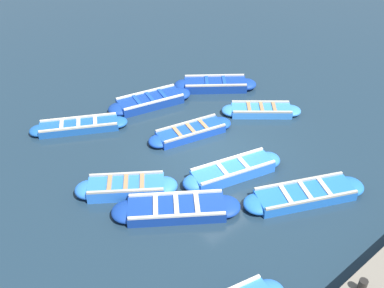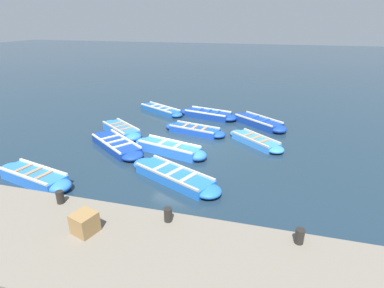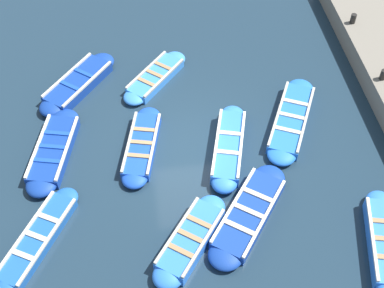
{
  "view_description": "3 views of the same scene",
  "coord_description": "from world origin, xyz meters",
  "px_view_note": "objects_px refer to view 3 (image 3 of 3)",
  "views": [
    {
      "loc": [
        8.69,
        -8.48,
        9.53
      ],
      "look_at": [
        -0.78,
        -0.45,
        0.31
      ],
      "focal_mm": 42.0,
      "sensor_mm": 36.0,
      "label": 1
    },
    {
      "loc": [
        12.1,
        3.61,
        5.31
      ],
      "look_at": [
        0.45,
        0.54,
        0.25
      ],
      "focal_mm": 28.0,
      "sensor_mm": 36.0,
      "label": 2
    },
    {
      "loc": [
        -1.36,
        -10.6,
        12.58
      ],
      "look_at": [
        -0.04,
        -0.21,
        0.42
      ],
      "focal_mm": 50.0,
      "sensor_mm": 36.0,
      "label": 3
    }
  ],
  "objects_px": {
    "boat_broadside": "(38,239)",
    "boat_inner_gap": "(291,120)",
    "boat_stern_in": "(155,77)",
    "bollard_mid_south": "(383,75)",
    "boat_mid_row": "(249,214)",
    "bollard_south": "(353,19)",
    "boat_near_quay": "(78,84)",
    "boat_alongside": "(190,240)",
    "boat_far_corner": "(142,146)",
    "boat_centre": "(229,147)",
    "boat_bow_out": "(54,151)"
  },
  "relations": [
    {
      "from": "bollard_south",
      "to": "boat_alongside",
      "type": "bearing_deg",
      "value": -131.19
    },
    {
      "from": "boat_mid_row",
      "to": "bollard_south",
      "type": "xyz_separation_m",
      "value": [
        5.23,
        7.28,
        0.76
      ]
    },
    {
      "from": "boat_centre",
      "to": "boat_inner_gap",
      "type": "bearing_deg",
      "value": 22.53
    },
    {
      "from": "boat_bow_out",
      "to": "boat_stern_in",
      "type": "relative_size",
      "value": 1.27
    },
    {
      "from": "boat_bow_out",
      "to": "boat_stern_in",
      "type": "xyz_separation_m",
      "value": [
        3.33,
        2.93,
        -0.03
      ]
    },
    {
      "from": "boat_near_quay",
      "to": "boat_alongside",
      "type": "bearing_deg",
      "value": -65.08
    },
    {
      "from": "boat_near_quay",
      "to": "bollard_south",
      "type": "height_order",
      "value": "bollard_south"
    },
    {
      "from": "boat_mid_row",
      "to": "boat_near_quay",
      "type": "height_order",
      "value": "boat_near_quay"
    },
    {
      "from": "boat_stern_in",
      "to": "bollard_mid_south",
      "type": "relative_size",
      "value": 8.14
    },
    {
      "from": "bollard_south",
      "to": "boat_bow_out",
      "type": "bearing_deg",
      "value": -158.08
    },
    {
      "from": "boat_broadside",
      "to": "boat_inner_gap",
      "type": "bearing_deg",
      "value": 23.64
    },
    {
      "from": "boat_inner_gap",
      "to": "bollard_mid_south",
      "type": "xyz_separation_m",
      "value": [
        3.17,
        0.89,
        0.76
      ]
    },
    {
      "from": "boat_mid_row",
      "to": "boat_broadside",
      "type": "height_order",
      "value": "boat_mid_row"
    },
    {
      "from": "boat_alongside",
      "to": "boat_near_quay",
      "type": "bearing_deg",
      "value": 114.92
    },
    {
      "from": "boat_alongside",
      "to": "bollard_south",
      "type": "xyz_separation_m",
      "value": [
        6.92,
        7.9,
        0.73
      ]
    },
    {
      "from": "boat_far_corner",
      "to": "bollard_south",
      "type": "xyz_separation_m",
      "value": [
        7.98,
        4.41,
        0.78
      ]
    },
    {
      "from": "boat_near_quay",
      "to": "boat_far_corner",
      "type": "distance_m",
      "value": 3.61
    },
    {
      "from": "boat_mid_row",
      "to": "boat_centre",
      "type": "bearing_deg",
      "value": 93.12
    },
    {
      "from": "boat_far_corner",
      "to": "boat_inner_gap",
      "type": "height_order",
      "value": "boat_inner_gap"
    },
    {
      "from": "boat_centre",
      "to": "boat_bow_out",
      "type": "bearing_deg",
      "value": 174.07
    },
    {
      "from": "boat_bow_out",
      "to": "bollard_mid_south",
      "type": "bearing_deg",
      "value": 6.72
    },
    {
      "from": "boat_broadside",
      "to": "bollard_south",
      "type": "bearing_deg",
      "value": 33.81
    },
    {
      "from": "boat_centre",
      "to": "boat_broadside",
      "type": "height_order",
      "value": "boat_centre"
    },
    {
      "from": "boat_mid_row",
      "to": "boat_alongside",
      "type": "xyz_separation_m",
      "value": [
        -1.69,
        -0.62,
        0.03
      ]
    },
    {
      "from": "boat_mid_row",
      "to": "boat_far_corner",
      "type": "relative_size",
      "value": 1.08
    },
    {
      "from": "boat_stern_in",
      "to": "bollard_mid_south",
      "type": "height_order",
      "value": "bollard_mid_south"
    },
    {
      "from": "boat_centre",
      "to": "boat_alongside",
      "type": "bearing_deg",
      "value": -116.91
    },
    {
      "from": "boat_far_corner",
      "to": "boat_broadside",
      "type": "distance_m",
      "value": 4.17
    },
    {
      "from": "boat_centre",
      "to": "bollard_south",
      "type": "bearing_deg",
      "value": 42.06
    },
    {
      "from": "boat_mid_row",
      "to": "boat_near_quay",
      "type": "bearing_deg",
      "value": 128.67
    },
    {
      "from": "boat_broadside",
      "to": "bollard_south",
      "type": "distance_m",
      "value": 13.2
    },
    {
      "from": "boat_bow_out",
      "to": "boat_broadside",
      "type": "bearing_deg",
      "value": -95.6
    },
    {
      "from": "boat_far_corner",
      "to": "boat_bow_out",
      "type": "bearing_deg",
      "value": 177.43
    },
    {
      "from": "boat_mid_row",
      "to": "boat_broadside",
      "type": "bearing_deg",
      "value": -179.5
    },
    {
      "from": "bollard_south",
      "to": "bollard_mid_south",
      "type": "bearing_deg",
      "value": -90.0
    },
    {
      "from": "boat_broadside",
      "to": "boat_inner_gap",
      "type": "relative_size",
      "value": 0.88
    },
    {
      "from": "boat_mid_row",
      "to": "bollard_mid_south",
      "type": "relative_size",
      "value": 10.36
    },
    {
      "from": "boat_inner_gap",
      "to": "boat_near_quay",
      "type": "bearing_deg",
      "value": 159.43
    },
    {
      "from": "boat_broadside",
      "to": "boat_bow_out",
      "type": "bearing_deg",
      "value": 84.4
    },
    {
      "from": "boat_near_quay",
      "to": "boat_centre",
      "type": "bearing_deg",
      "value": -36.97
    },
    {
      "from": "boat_mid_row",
      "to": "boat_stern_in",
      "type": "relative_size",
      "value": 1.27
    },
    {
      "from": "boat_broadside",
      "to": "boat_inner_gap",
      "type": "distance_m",
      "value": 8.49
    },
    {
      "from": "boat_stern_in",
      "to": "boat_inner_gap",
      "type": "bearing_deg",
      "value": -31.74
    },
    {
      "from": "boat_alongside",
      "to": "boat_inner_gap",
      "type": "bearing_deg",
      "value": 46.7
    },
    {
      "from": "boat_far_corner",
      "to": "bollard_south",
      "type": "height_order",
      "value": "bollard_south"
    },
    {
      "from": "boat_stern_in",
      "to": "boat_near_quay",
      "type": "bearing_deg",
      "value": -179.51
    },
    {
      "from": "boat_alongside",
      "to": "boat_broadside",
      "type": "bearing_deg",
      "value": 171.92
    },
    {
      "from": "boat_near_quay",
      "to": "boat_alongside",
      "type": "xyz_separation_m",
      "value": [
        3.03,
        -6.52,
        0.02
      ]
    },
    {
      "from": "boat_centre",
      "to": "boat_inner_gap",
      "type": "relative_size",
      "value": 0.91
    },
    {
      "from": "boat_near_quay",
      "to": "boat_far_corner",
      "type": "xyz_separation_m",
      "value": [
        1.97,
        -3.02,
        -0.03
      ]
    }
  ]
}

